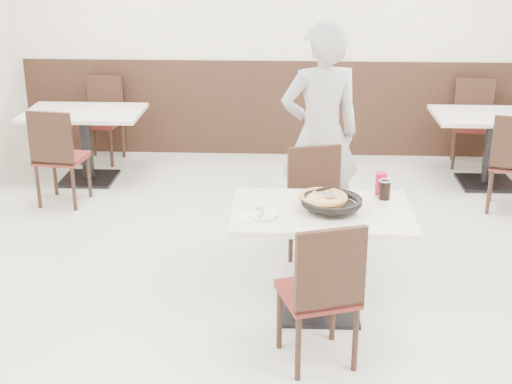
{
  "coord_description": "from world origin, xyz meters",
  "views": [
    {
      "loc": [
        0.12,
        -4.61,
        2.51
      ],
      "look_at": [
        -0.08,
        -0.3,
        0.91
      ],
      "focal_mm": 50.0,
      "sensor_mm": 36.0,
      "label": 1
    }
  ],
  "objects_px": {
    "side_plate": "(263,215)",
    "bg_chair_left_near": "(62,156)",
    "chair_near": "(318,290)",
    "red_cup": "(381,183)",
    "bg_table_left": "(86,146)",
    "bg_chair_left_far": "(101,121)",
    "bg_table_right": "(490,150)",
    "pizza": "(323,200)",
    "bg_chair_right_far": "(473,125)",
    "pizza_pan": "(331,205)",
    "diner_person": "(321,135)",
    "cola_glass": "(385,190)",
    "main_table": "(320,261)",
    "chair_far": "(320,213)"
  },
  "relations": [
    {
      "from": "bg_chair_left_far",
      "to": "bg_table_right",
      "type": "distance_m",
      "value": 4.23
    },
    {
      "from": "pizza_pan",
      "to": "diner_person",
      "type": "bearing_deg",
      "value": 91.33
    },
    {
      "from": "red_cup",
      "to": "bg_table_left",
      "type": "distance_m",
      "value": 3.63
    },
    {
      "from": "chair_near",
      "to": "bg_chair_left_near",
      "type": "bearing_deg",
      "value": 113.71
    },
    {
      "from": "main_table",
      "to": "diner_person",
      "type": "bearing_deg",
      "value": 88.43
    },
    {
      "from": "side_plate",
      "to": "red_cup",
      "type": "xyz_separation_m",
      "value": [
        0.81,
        0.45,
        0.07
      ]
    },
    {
      "from": "diner_person",
      "to": "bg_table_right",
      "type": "bearing_deg",
      "value": -157.45
    },
    {
      "from": "red_cup",
      "to": "bg_chair_left_near",
      "type": "xyz_separation_m",
      "value": [
        -2.81,
        1.65,
        -0.35
      ]
    },
    {
      "from": "side_plate",
      "to": "cola_glass",
      "type": "height_order",
      "value": "cola_glass"
    },
    {
      "from": "pizza",
      "to": "bg_table_left",
      "type": "distance_m",
      "value": 3.53
    },
    {
      "from": "chair_far",
      "to": "pizza_pan",
      "type": "distance_m",
      "value": 0.72
    },
    {
      "from": "pizza",
      "to": "bg_chair_left_far",
      "type": "distance_m",
      "value": 4.04
    },
    {
      "from": "chair_near",
      "to": "red_cup",
      "type": "distance_m",
      "value": 1.1
    },
    {
      "from": "chair_near",
      "to": "cola_glass",
      "type": "xyz_separation_m",
      "value": [
        0.48,
        0.84,
        0.34
      ]
    },
    {
      "from": "pizza_pan",
      "to": "bg_chair_left_far",
      "type": "relative_size",
      "value": 0.34
    },
    {
      "from": "chair_near",
      "to": "red_cup",
      "type": "relative_size",
      "value": 5.94
    },
    {
      "from": "cola_glass",
      "to": "diner_person",
      "type": "bearing_deg",
      "value": 112.38
    },
    {
      "from": "bg_chair_left_near",
      "to": "pizza_pan",
      "type": "bearing_deg",
      "value": -31.1
    },
    {
      "from": "chair_near",
      "to": "pizza_pan",
      "type": "relative_size",
      "value": 2.96
    },
    {
      "from": "side_plate",
      "to": "diner_person",
      "type": "distance_m",
      "value": 1.42
    },
    {
      "from": "side_plate",
      "to": "bg_table_left",
      "type": "distance_m",
      "value": 3.4
    },
    {
      "from": "bg_table_left",
      "to": "cola_glass",
      "type": "bearing_deg",
      "value": -40.92
    },
    {
      "from": "chair_far",
      "to": "red_cup",
      "type": "bearing_deg",
      "value": 126.91
    },
    {
      "from": "bg_chair_right_far",
      "to": "pizza",
      "type": "bearing_deg",
      "value": 71.99
    },
    {
      "from": "chair_far",
      "to": "bg_chair_left_far",
      "type": "distance_m",
      "value": 3.57
    },
    {
      "from": "bg_chair_left_far",
      "to": "bg_table_left",
      "type": "bearing_deg",
      "value": 99.23
    },
    {
      "from": "side_plate",
      "to": "bg_table_left",
      "type": "height_order",
      "value": "side_plate"
    },
    {
      "from": "diner_person",
      "to": "bg_table_right",
      "type": "xyz_separation_m",
      "value": [
        1.81,
        1.48,
        -0.55
      ]
    },
    {
      "from": "side_plate",
      "to": "bg_chair_left_near",
      "type": "height_order",
      "value": "bg_chair_left_near"
    },
    {
      "from": "pizza_pan",
      "to": "diner_person",
      "type": "height_order",
      "value": "diner_person"
    },
    {
      "from": "cola_glass",
      "to": "bg_chair_left_far",
      "type": "xyz_separation_m",
      "value": [
        -2.79,
        3.07,
        -0.34
      ]
    },
    {
      "from": "pizza_pan",
      "to": "pizza",
      "type": "xyz_separation_m",
      "value": [
        -0.05,
        0.04,
        0.02
      ]
    },
    {
      "from": "cola_glass",
      "to": "pizza_pan",
      "type": "bearing_deg",
      "value": -147.95
    },
    {
      "from": "side_plate",
      "to": "cola_glass",
      "type": "relative_size",
      "value": 1.46
    },
    {
      "from": "chair_far",
      "to": "diner_person",
      "type": "xyz_separation_m",
      "value": [
        0.01,
        0.59,
        0.45
      ]
    },
    {
      "from": "main_table",
      "to": "bg_chair_left_far",
      "type": "distance_m",
      "value": 4.04
    },
    {
      "from": "side_plate",
      "to": "bg_table_left",
      "type": "bearing_deg",
      "value": 125.21
    },
    {
      "from": "cola_glass",
      "to": "diner_person",
      "type": "xyz_separation_m",
      "value": [
        -0.41,
        0.99,
        0.11
      ]
    },
    {
      "from": "chair_near",
      "to": "bg_chair_left_far",
      "type": "xyz_separation_m",
      "value": [
        -2.31,
        3.9,
        0.0
      ]
    },
    {
      "from": "bg_chair_right_far",
      "to": "pizza_pan",
      "type": "bearing_deg",
      "value": 73.03
    },
    {
      "from": "pizza_pan",
      "to": "side_plate",
      "type": "relative_size",
      "value": 1.69
    },
    {
      "from": "pizza_pan",
      "to": "diner_person",
      "type": "relative_size",
      "value": 0.17
    },
    {
      "from": "red_cup",
      "to": "side_plate",
      "type": "bearing_deg",
      "value": -151.01
    },
    {
      "from": "main_table",
      "to": "bg_table_left",
      "type": "height_order",
      "value": "same"
    },
    {
      "from": "red_cup",
      "to": "pizza",
      "type": "bearing_deg",
      "value": -145.32
    },
    {
      "from": "chair_near",
      "to": "red_cup",
      "type": "xyz_separation_m",
      "value": [
        0.46,
        0.93,
        0.35
      ]
    },
    {
      "from": "main_table",
      "to": "bg_table_left",
      "type": "distance_m",
      "value": 3.52
    },
    {
      "from": "side_plate",
      "to": "bg_chair_right_far",
      "type": "relative_size",
      "value": 0.2
    },
    {
      "from": "chair_far",
      "to": "red_cup",
      "type": "height_order",
      "value": "chair_far"
    },
    {
      "from": "chair_far",
      "to": "red_cup",
      "type": "distance_m",
      "value": 0.62
    }
  ]
}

